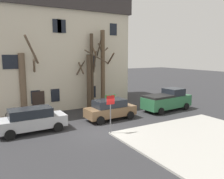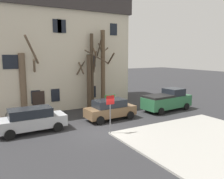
% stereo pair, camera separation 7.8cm
% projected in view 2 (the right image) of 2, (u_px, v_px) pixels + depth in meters
% --- Properties ---
extents(ground_plane, '(120.00, 120.00, 0.00)m').
position_uv_depth(ground_plane, '(98.00, 132.00, 16.01)').
color(ground_plane, '#2D2D30').
extents(sidewalk_slab, '(9.52, 8.79, 0.12)m').
position_uv_depth(sidewalk_slab, '(209.00, 141.00, 14.22)').
color(sidewalk_slab, '#A8A59E').
rests_on(sidewalk_slab, ground_plane).
extents(building_main, '(14.56, 8.75, 11.79)m').
position_uv_depth(building_main, '(54.00, 49.00, 25.08)').
color(building_main, beige).
rests_on(building_main, ground_plane).
extents(tree_bare_near, '(2.39, 3.00, 7.02)m').
position_uv_depth(tree_bare_near, '(24.00, 81.00, 19.97)').
color(tree_bare_near, brown).
rests_on(tree_bare_near, ground_plane).
extents(tree_bare_mid, '(1.85, 1.85, 6.02)m').
position_uv_depth(tree_bare_mid, '(89.00, 80.00, 22.31)').
color(tree_bare_mid, '#4C3D2D').
rests_on(tree_bare_mid, ground_plane).
extents(tree_bare_far, '(2.61, 2.13, 7.44)m').
position_uv_depth(tree_bare_far, '(93.00, 69.00, 22.64)').
color(tree_bare_far, '#4C3D2D').
rests_on(tree_bare_far, ground_plane).
extents(tree_bare_end, '(2.30, 2.24, 7.79)m').
position_uv_depth(tree_bare_end, '(103.00, 68.00, 22.99)').
color(tree_bare_end, brown).
rests_on(tree_bare_end, ground_plane).
extents(car_silver_wagon, '(4.64, 2.02, 1.73)m').
position_uv_depth(car_silver_wagon, '(32.00, 120.00, 15.98)').
color(car_silver_wagon, '#B7BABF').
rests_on(car_silver_wagon, ground_plane).
extents(car_brown_wagon, '(4.32, 2.05, 1.70)m').
position_uv_depth(car_brown_wagon, '(110.00, 109.00, 19.08)').
color(car_brown_wagon, brown).
rests_on(car_brown_wagon, ground_plane).
extents(pickup_truck_green, '(5.30, 2.43, 2.10)m').
position_uv_depth(pickup_truck_green, '(167.00, 100.00, 22.21)').
color(pickup_truck_green, '#2D6B42').
rests_on(pickup_truck_green, ground_plane).
extents(street_sign_pole, '(0.76, 0.07, 2.76)m').
position_uv_depth(street_sign_pole, '(110.00, 107.00, 15.28)').
color(street_sign_pole, slate).
rests_on(street_sign_pole, ground_plane).
extents(bicycle_leaning, '(1.68, 0.58, 1.03)m').
position_uv_depth(bicycle_leaning, '(17.00, 115.00, 19.26)').
color(bicycle_leaning, black).
rests_on(bicycle_leaning, ground_plane).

